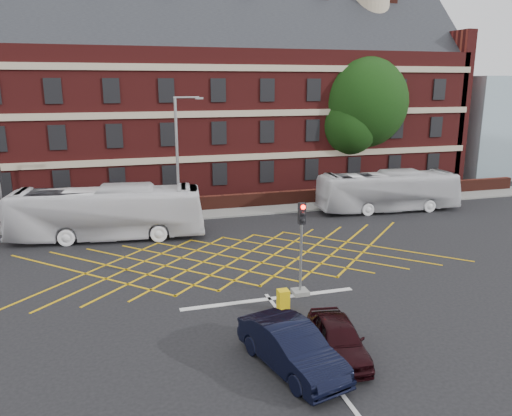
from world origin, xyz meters
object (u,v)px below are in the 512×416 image
object	(u,v)px
bus_left	(107,213)
bus_right	(388,191)
traffic_light_near	(301,257)
street_lamp	(179,186)
utility_cabinet	(283,301)
deciduous_tree	(360,109)
car_navy	(292,347)
direction_signs	(7,211)
car_maroon	(338,338)
traffic_light_far	(2,206)

from	to	relation	value
bus_left	bus_right	world-z (taller)	bus_left
traffic_light_near	street_lamp	size ratio (longest dim) A/B	0.50
utility_cabinet	deciduous_tree	bearing A→B (deg)	56.17
bus_right	traffic_light_near	world-z (taller)	traffic_light_near
car_navy	direction_signs	world-z (taller)	direction_signs
car_maroon	traffic_light_near	xyz separation A→B (m)	(0.65, 5.30, 1.10)
bus_left	car_navy	bearing A→B (deg)	-153.19
deciduous_tree	street_lamp	xyz separation A→B (m)	(-17.37, -9.01, -4.24)
bus_left	utility_cabinet	bearing A→B (deg)	-143.42
car_maroon	street_lamp	size ratio (longest dim) A/B	0.46
bus_right	traffic_light_near	bearing A→B (deg)	140.91
bus_left	traffic_light_near	world-z (taller)	traffic_light_near
bus_left	bus_right	xyz separation A→B (m)	(20.17, 1.28, -0.14)
deciduous_tree	bus_right	bearing A→B (deg)	-101.74
deciduous_tree	car_navy	bearing A→B (deg)	-121.34
traffic_light_near	car_navy	bearing A→B (deg)	-114.03
direction_signs	street_lamp	bearing A→B (deg)	-13.71
car_maroon	deciduous_tree	size ratio (longest dim) A/B	0.33
traffic_light_near	traffic_light_far	distance (m)	20.44
bus_left	car_navy	world-z (taller)	bus_left
bus_left	street_lamp	xyz separation A→B (m)	(4.53, 0.58, 1.27)
bus_right	street_lamp	world-z (taller)	street_lamp
street_lamp	traffic_light_far	bearing A→B (deg)	167.68
bus_right	utility_cabinet	world-z (taller)	bus_right
car_navy	street_lamp	world-z (taller)	street_lamp
car_navy	utility_cabinet	bearing A→B (deg)	59.95
bus_left	car_navy	xyz separation A→B (m)	(5.80, -16.86, -0.86)
car_navy	traffic_light_far	size ratio (longest dim) A/B	1.09
deciduous_tree	utility_cabinet	bearing A→B (deg)	-123.83
car_navy	utility_cabinet	size ratio (longest dim) A/B	4.88
traffic_light_near	traffic_light_far	xyz separation A→B (m)	(-14.68, 14.22, 0.00)
deciduous_tree	utility_cabinet	world-z (taller)	deciduous_tree
deciduous_tree	utility_cabinet	size ratio (longest dim) A/B	12.33
deciduous_tree	traffic_light_far	bearing A→B (deg)	-166.82
street_lamp	bus_left	bearing A→B (deg)	-172.69
street_lamp	direction_signs	distance (m)	11.12
traffic_light_near	direction_signs	world-z (taller)	traffic_light_near
car_navy	car_maroon	distance (m)	1.87
car_navy	deciduous_tree	distance (m)	31.61
bus_right	traffic_light_far	world-z (taller)	traffic_light_far
deciduous_tree	traffic_light_near	world-z (taller)	deciduous_tree
bus_left	deciduous_tree	bearing A→B (deg)	-58.52
bus_left	utility_cabinet	xyz separation A→B (m)	(6.96, -12.70, -1.15)
traffic_light_far	traffic_light_near	bearing A→B (deg)	-44.09
deciduous_tree	utility_cabinet	xyz separation A→B (m)	(-14.94, -22.29, -6.66)
bus_left	utility_cabinet	world-z (taller)	bus_left
car_navy	traffic_light_far	distance (m)	23.29
deciduous_tree	direction_signs	world-z (taller)	deciduous_tree
traffic_light_far	utility_cabinet	distance (m)	20.62
traffic_light_far	direction_signs	xyz separation A→B (m)	(0.21, 0.23, -0.39)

